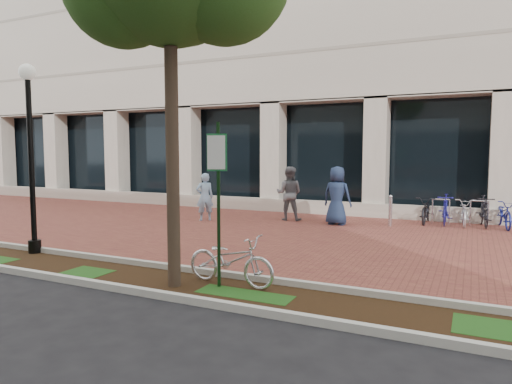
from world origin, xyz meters
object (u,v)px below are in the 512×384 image
at_px(pedestrian_right, 337,196).
at_px(bollard, 390,210).
at_px(locked_bicycle, 231,260).
at_px(pedestrian_left, 205,197).
at_px(lamppost, 31,148).
at_px(pedestrian_mid, 289,194).
at_px(parking_sign, 218,185).
at_px(bike_rack_cluster, 464,211).

relative_size(pedestrian_right, bollard, 1.88).
xyz_separation_m(locked_bicycle, pedestrian_left, (-4.36, 6.17, 0.36)).
bearing_deg(bollard, lamppost, -132.32).
bearing_deg(lamppost, pedestrian_mid, 64.58).
height_order(parking_sign, bike_rack_cluster, parking_sign).
bearing_deg(pedestrian_left, parking_sign, 81.92).
height_order(parking_sign, locked_bicycle, parking_sign).
relative_size(locked_bicycle, pedestrian_right, 0.91).
height_order(locked_bicycle, pedestrian_mid, pedestrian_mid).
height_order(pedestrian_right, bollard, pedestrian_right).
bearing_deg(pedestrian_left, bike_rack_cluster, 156.53).
bearing_deg(bike_rack_cluster, parking_sign, -115.62).
bearing_deg(bollard, pedestrian_left, -165.82).
bearing_deg(bike_rack_cluster, pedestrian_right, -160.32).
relative_size(locked_bicycle, bollard, 1.72).
distance_m(pedestrian_right, bollard, 1.69).
bearing_deg(locked_bicycle, parking_sign, 153.91).
distance_m(pedestrian_left, pedestrian_right, 4.36).
xyz_separation_m(locked_bicycle, bollard, (1.45, 7.64, 0.06)).
bearing_deg(locked_bicycle, pedestrian_left, 39.10).
bearing_deg(pedestrian_mid, lamppost, 55.48).
bearing_deg(bike_rack_cluster, locked_bicycle, -115.42).
xyz_separation_m(lamppost, locked_bicycle, (5.25, -0.28, -1.95)).
distance_m(parking_sign, locked_bicycle, 1.33).
bearing_deg(pedestrian_left, pedestrian_right, 152.00).
xyz_separation_m(parking_sign, lamppost, (-5.13, 0.49, 0.65)).
xyz_separation_m(locked_bicycle, bike_rack_cluster, (3.52, 8.77, 0.01)).
relative_size(pedestrian_left, bike_rack_cluster, 0.54).
distance_m(parking_sign, lamppost, 5.19).
relative_size(pedestrian_left, pedestrian_mid, 0.88).
bearing_deg(pedestrian_mid, pedestrian_right, 162.55).
relative_size(parking_sign, pedestrian_left, 1.74).
height_order(lamppost, locked_bicycle, lamppost).
bearing_deg(pedestrian_right, pedestrian_mid, -1.92).
xyz_separation_m(pedestrian_left, pedestrian_right, (4.24, 1.03, 0.13)).
distance_m(bollard, bike_rack_cluster, 2.36).
bearing_deg(bollard, locked_bicycle, -100.75).
xyz_separation_m(pedestrian_right, bollard, (1.58, 0.43, -0.43)).
xyz_separation_m(bollard, bike_rack_cluster, (2.07, 1.13, -0.05)).
bearing_deg(lamppost, pedestrian_right, 53.49).
height_order(lamppost, pedestrian_left, lamppost).
bearing_deg(bike_rack_cluster, bollard, -154.92).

